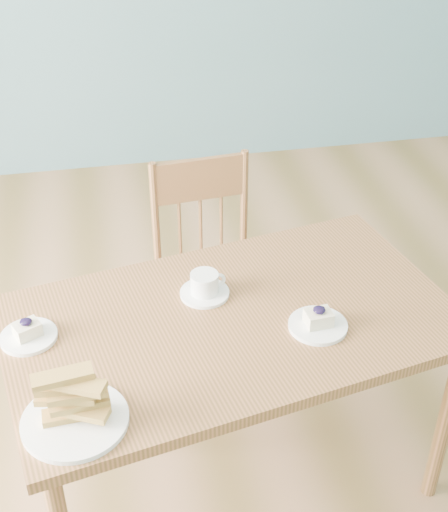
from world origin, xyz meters
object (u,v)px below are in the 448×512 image
(dining_table, at_px, (231,336))
(cheesecake_plate_far, at_px, (28,334))
(coffee_cup, at_px, (205,286))
(biscotti_plate, at_px, (73,407))
(cheesecake_plate_near, at_px, (318,322))
(dining_chair, at_px, (210,269))

(dining_table, distance_m, cheesecake_plate_far, 0.56)
(coffee_cup, distance_m, biscotti_plate, 0.57)
(cheesecake_plate_near, relative_size, cheesecake_plate_far, 1.06)
(cheesecake_plate_far, bearing_deg, dining_chair, 44.00)
(cheesecake_plate_near, xyz_separation_m, biscotti_plate, (-0.66, -0.22, 0.03))
(coffee_cup, bearing_deg, dining_chair, 70.62)
(dining_chair, relative_size, biscotti_plate, 3.23)
(cheesecake_plate_near, bearing_deg, cheesecake_plate_far, 172.23)
(dining_chair, xyz_separation_m, coffee_cup, (-0.10, -0.47, 0.28))
(dining_chair, xyz_separation_m, cheesecake_plate_far, (-0.59, -0.57, 0.27))
(dining_table, height_order, biscotti_plate, biscotti_plate)
(dining_chair, bearing_deg, coffee_cup, -107.03)
(dining_chair, height_order, coffee_cup, dining_chair)
(cheesecake_plate_near, bearing_deg, biscotti_plate, -161.30)
(coffee_cup, bearing_deg, cheesecake_plate_far, -176.51)
(cheesecake_plate_near, height_order, cheesecake_plate_far, cheesecake_plate_near)
(coffee_cup, bearing_deg, biscotti_plate, -139.60)
(dining_chair, relative_size, cheesecake_plate_far, 5.33)
(biscotti_plate, bearing_deg, cheesecake_plate_near, 18.70)
(biscotti_plate, bearing_deg, cheesecake_plate_far, 109.28)
(dining_chair, xyz_separation_m, cheesecake_plate_near, (0.18, -0.68, 0.27))
(dining_table, xyz_separation_m, cheesecake_plate_far, (-0.55, 0.02, 0.08))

